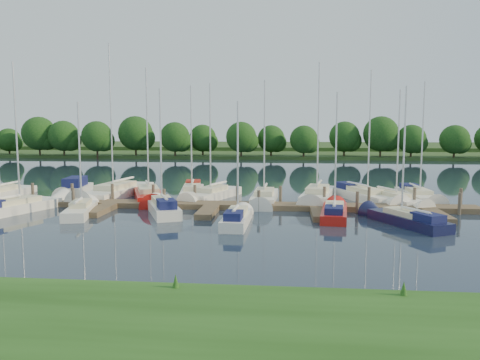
# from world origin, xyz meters

# --- Properties ---
(ground) EXTENTS (260.00, 260.00, 0.00)m
(ground) POSITION_xyz_m (0.00, 0.00, 0.00)
(ground) COLOR #1A2134
(ground) RESTS_ON ground
(near_bank) EXTENTS (90.00, 10.00, 0.50)m
(near_bank) POSITION_xyz_m (0.00, -16.00, 0.25)
(near_bank) COLOR #1E4513
(near_bank) RESTS_ON ground
(dock) EXTENTS (40.00, 6.00, 0.40)m
(dock) POSITION_xyz_m (0.00, 7.31, 0.20)
(dock) COLOR #4F3D2C
(dock) RESTS_ON ground
(mooring_pilings) EXTENTS (38.24, 2.84, 2.00)m
(mooring_pilings) POSITION_xyz_m (0.00, 8.43, 0.60)
(mooring_pilings) COLOR #473D33
(mooring_pilings) RESTS_ON ground
(far_shore) EXTENTS (180.00, 30.00, 0.60)m
(far_shore) POSITION_xyz_m (0.00, 75.00, 0.30)
(far_shore) COLOR #28451A
(far_shore) RESTS_ON ground
(distant_hill) EXTENTS (220.00, 40.00, 1.40)m
(distant_hill) POSITION_xyz_m (0.00, 100.00, 0.70)
(distant_hill) COLOR #314D21
(distant_hill) RESTS_ON ground
(treeline) EXTENTS (144.57, 10.02, 8.13)m
(treeline) POSITION_xyz_m (3.00, 62.17, 3.86)
(treeline) COLOR #38281C
(treeline) RESTS_ON ground
(sailboat_n_0) EXTENTS (2.23, 8.14, 10.32)m
(sailboat_n_0) POSITION_xyz_m (-19.38, 11.01, 0.27)
(sailboat_n_0) COLOR white
(sailboat_n_0) RESTS_ON ground
(motorboat) EXTENTS (2.75, 6.79, 1.95)m
(motorboat) POSITION_xyz_m (-14.15, 14.11, 0.38)
(motorboat) COLOR white
(motorboat) RESTS_ON ground
(sailboat_n_2) EXTENTS (4.06, 11.19, 13.95)m
(sailboat_n_2) POSITION_xyz_m (-9.67, 12.55, 0.28)
(sailboat_n_2) COLOR white
(sailboat_n_2) RESTS_ON ground
(sailboat_n_3) EXTENTS (4.73, 9.06, 11.60)m
(sailboat_n_3) POSITION_xyz_m (-6.15, 11.15, 0.28)
(sailboat_n_3) COLOR #B41610
(sailboat_n_3) RESTS_ON ground
(sailboat_n_4) EXTENTS (2.88, 8.06, 10.25)m
(sailboat_n_4) POSITION_xyz_m (-2.77, 13.35, 0.33)
(sailboat_n_4) COLOR white
(sailboat_n_4) RESTS_ON ground
(sailboat_n_5) EXTENTS (4.26, 8.04, 10.37)m
(sailboat_n_5) POSITION_xyz_m (-0.79, 12.28, 0.28)
(sailboat_n_5) COLOR white
(sailboat_n_5) RESTS_ON ground
(sailboat_n_6) EXTENTS (2.14, 8.13, 10.41)m
(sailboat_n_6) POSITION_xyz_m (3.83, 10.79, 0.28)
(sailboat_n_6) COLOR white
(sailboat_n_6) RESTS_ON ground
(sailboat_n_7) EXTENTS (3.59, 9.52, 12.04)m
(sailboat_n_7) POSITION_xyz_m (8.29, 12.12, 0.28)
(sailboat_n_7) COLOR white
(sailboat_n_7) RESTS_ON ground
(sailboat_n_8) EXTENTS (5.18, 8.75, 11.36)m
(sailboat_n_8) POSITION_xyz_m (12.33, 12.79, 0.33)
(sailboat_n_8) COLOR white
(sailboat_n_8) RESTS_ON ground
(sailboat_n_9) EXTENTS (4.12, 7.37, 9.56)m
(sailboat_n_9) POSITION_xyz_m (14.39, 10.88, 0.27)
(sailboat_n_9) COLOR white
(sailboat_n_9) RESTS_ON ground
(sailboat_n_10) EXTENTS (2.32, 8.27, 10.38)m
(sailboat_n_10) POSITION_xyz_m (17.06, 13.68, 0.30)
(sailboat_n_10) COLOR white
(sailboat_n_10) RESTS_ON ground
(sailboat_s_0) EXTENTS (4.61, 8.97, 11.37)m
(sailboat_s_0) POSITION_xyz_m (-14.24, 4.55, 0.32)
(sailboat_s_0) COLOR white
(sailboat_s_0) RESTS_ON ground
(sailboat_s_1) EXTENTS (2.73, 6.52, 8.41)m
(sailboat_s_1) POSITION_xyz_m (-9.02, 4.13, 0.28)
(sailboat_s_1) COLOR white
(sailboat_s_1) RESTS_ON ground
(sailboat_s_2) EXTENTS (4.00, 7.11, 9.44)m
(sailboat_s_2) POSITION_xyz_m (-3.32, 5.19, 0.34)
(sailboat_s_2) COLOR white
(sailboat_s_2) RESTS_ON ground
(sailboat_s_3) EXTENTS (1.65, 6.35, 8.29)m
(sailboat_s_3) POSITION_xyz_m (2.46, 2.01, 0.32)
(sailboat_s_3) COLOR white
(sailboat_s_3) RESTS_ON ground
(sailboat_s_4) EXTENTS (2.41, 7.12, 9.00)m
(sailboat_s_4) POSITION_xyz_m (9.01, 5.08, 0.31)
(sailboat_s_4) COLOR #B41610
(sailboat_s_4) RESTS_ON ground
(sailboat_s_5) EXTENTS (4.42, 6.97, 9.21)m
(sailboat_s_5) POSITION_xyz_m (13.28, 2.82, 0.31)
(sailboat_s_5) COLOR #0F1234
(sailboat_s_5) RESTS_ON ground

